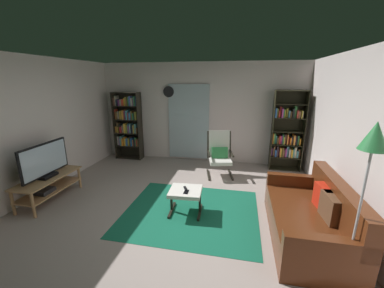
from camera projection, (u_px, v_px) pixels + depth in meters
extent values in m
plane|color=#A7968F|center=(169.00, 215.00, 3.89)|extent=(7.02, 7.02, 0.00)
cube|color=silver|center=(200.00, 113.00, 6.29)|extent=(5.60, 0.06, 2.60)
cube|color=silver|center=(17.00, 131.00, 4.08)|extent=(0.06, 6.00, 2.60)
cube|color=silver|center=(369.00, 150.00, 3.02)|extent=(0.06, 6.00, 2.60)
cube|color=silver|center=(189.00, 122.00, 6.35)|extent=(1.10, 0.01, 2.00)
cube|color=#16664A|center=(191.00, 212.00, 4.00)|extent=(2.21, 1.91, 0.01)
cube|color=tan|center=(48.00, 177.00, 4.29)|extent=(0.49, 1.23, 0.02)
cube|color=tan|center=(50.00, 189.00, 4.35)|extent=(0.45, 1.17, 0.02)
cylinder|color=tan|center=(33.00, 206.00, 3.78)|extent=(0.05, 0.05, 0.43)
cylinder|color=tan|center=(79.00, 178.00, 4.85)|extent=(0.05, 0.05, 0.43)
cylinder|color=tan|center=(13.00, 203.00, 3.85)|extent=(0.05, 0.05, 0.43)
cylinder|color=tan|center=(63.00, 176.00, 4.92)|extent=(0.05, 0.05, 0.43)
cube|color=#28282D|center=(43.00, 191.00, 4.20)|extent=(0.30, 0.28, 0.07)
cube|color=black|center=(48.00, 176.00, 4.28)|extent=(0.20, 0.32, 0.05)
cube|color=black|center=(45.00, 159.00, 4.20)|extent=(0.04, 1.03, 0.58)
cube|color=silver|center=(46.00, 159.00, 4.19)|extent=(0.01, 0.97, 0.52)
cube|color=black|center=(116.00, 126.00, 6.56)|extent=(0.02, 0.30, 1.84)
cube|color=black|center=(140.00, 127.00, 6.42)|extent=(0.02, 0.30, 1.84)
cube|color=black|center=(130.00, 125.00, 6.62)|extent=(0.74, 0.02, 1.84)
cube|color=black|center=(130.00, 157.00, 6.73)|extent=(0.70, 0.28, 0.02)
cube|color=black|center=(129.00, 145.00, 6.64)|extent=(0.70, 0.28, 0.02)
cube|color=black|center=(128.00, 133.00, 6.54)|extent=(0.70, 0.28, 0.02)
cube|color=black|center=(127.00, 120.00, 6.44)|extent=(0.70, 0.28, 0.02)
cube|color=black|center=(126.00, 106.00, 6.34)|extent=(0.70, 0.28, 0.02)
cube|color=black|center=(125.00, 93.00, 6.25)|extent=(0.70, 0.28, 0.02)
cube|color=beige|center=(119.00, 141.00, 6.66)|extent=(0.04, 0.10, 0.24)
cube|color=#9F3795|center=(121.00, 141.00, 6.68)|extent=(0.04, 0.14, 0.20)
cube|color=teal|center=(122.00, 140.00, 6.64)|extent=(0.03, 0.21, 0.26)
cube|color=teal|center=(123.00, 140.00, 6.64)|extent=(0.03, 0.22, 0.27)
cube|color=orange|center=(124.00, 142.00, 6.62)|extent=(0.04, 0.22, 0.20)
cube|color=orange|center=(125.00, 141.00, 6.61)|extent=(0.03, 0.14, 0.24)
cube|color=gold|center=(127.00, 142.00, 6.62)|extent=(0.03, 0.20, 0.20)
cube|color=#2F60AB|center=(128.00, 142.00, 6.60)|extent=(0.04, 0.19, 0.21)
cube|color=olive|center=(129.00, 142.00, 6.59)|extent=(0.04, 0.13, 0.21)
cube|color=#2C2228|center=(131.00, 141.00, 6.59)|extent=(0.04, 0.14, 0.26)
cube|color=#2664B5|center=(133.00, 142.00, 6.59)|extent=(0.03, 0.23, 0.22)
cube|color=orange|center=(134.00, 143.00, 6.60)|extent=(0.04, 0.19, 0.17)
cube|color=black|center=(135.00, 142.00, 6.57)|extent=(0.03, 0.21, 0.19)
cube|color=#3A7F3F|center=(136.00, 142.00, 6.54)|extent=(0.03, 0.12, 0.24)
cube|color=red|center=(138.00, 142.00, 6.56)|extent=(0.02, 0.20, 0.19)
cube|color=brown|center=(139.00, 142.00, 6.56)|extent=(0.03, 0.24, 0.21)
cube|color=gold|center=(117.00, 129.00, 6.56)|extent=(0.02, 0.16, 0.17)
cube|color=brown|center=(119.00, 127.00, 6.57)|extent=(0.02, 0.18, 0.26)
cube|color=#A98D31|center=(119.00, 129.00, 6.55)|extent=(0.03, 0.21, 0.15)
cube|color=black|center=(121.00, 128.00, 6.57)|extent=(0.04, 0.18, 0.24)
cube|color=red|center=(122.00, 129.00, 6.54)|extent=(0.02, 0.24, 0.17)
cube|color=beige|center=(123.00, 129.00, 6.52)|extent=(0.02, 0.10, 0.20)
cube|color=beige|center=(125.00, 128.00, 6.52)|extent=(0.04, 0.11, 0.24)
cube|color=gold|center=(126.00, 128.00, 6.49)|extent=(0.03, 0.21, 0.26)
cube|color=#A19937|center=(128.00, 129.00, 6.52)|extent=(0.03, 0.24, 0.21)
cube|color=teal|center=(129.00, 128.00, 6.50)|extent=(0.02, 0.16, 0.25)
cube|color=#9E4491|center=(130.00, 129.00, 6.49)|extent=(0.02, 0.16, 0.19)
cube|color=#588F9C|center=(131.00, 128.00, 6.49)|extent=(0.04, 0.20, 0.26)
cube|color=#251D2A|center=(133.00, 130.00, 6.50)|extent=(0.02, 0.23, 0.16)
cube|color=#1F2035|center=(134.00, 129.00, 6.49)|extent=(0.02, 0.22, 0.19)
cube|color=#A48B35|center=(135.00, 129.00, 6.45)|extent=(0.04, 0.21, 0.23)
cube|color=teal|center=(137.00, 128.00, 6.46)|extent=(0.04, 0.23, 0.26)
cube|color=brown|center=(138.00, 130.00, 6.44)|extent=(0.03, 0.22, 0.16)
cube|color=red|center=(116.00, 114.00, 6.47)|extent=(0.03, 0.13, 0.26)
cube|color=brown|center=(118.00, 115.00, 6.48)|extent=(0.03, 0.24, 0.20)
cube|color=beige|center=(119.00, 115.00, 6.45)|extent=(0.03, 0.11, 0.21)
cube|color=brown|center=(120.00, 116.00, 6.45)|extent=(0.03, 0.15, 0.18)
cube|color=#A48B31|center=(122.00, 115.00, 6.45)|extent=(0.03, 0.21, 0.23)
cube|color=#9D9436|center=(123.00, 115.00, 6.45)|extent=(0.02, 0.19, 0.25)
cube|color=orange|center=(124.00, 115.00, 6.43)|extent=(0.04, 0.24, 0.25)
cube|color=#974286|center=(126.00, 115.00, 6.43)|extent=(0.03, 0.17, 0.23)
cube|color=#2E1A30|center=(127.00, 115.00, 6.39)|extent=(0.04, 0.15, 0.25)
cube|color=teal|center=(128.00, 115.00, 6.38)|extent=(0.02, 0.24, 0.25)
cube|color=#D83939|center=(129.00, 116.00, 6.38)|extent=(0.04, 0.14, 0.19)
cube|color=#3468A8|center=(131.00, 116.00, 6.37)|extent=(0.03, 0.24, 0.20)
cube|color=brown|center=(132.00, 115.00, 6.36)|extent=(0.03, 0.14, 0.24)
cube|color=#328552|center=(134.00, 116.00, 6.39)|extent=(0.03, 0.22, 0.18)
cube|color=#262525|center=(135.00, 116.00, 6.38)|extent=(0.03, 0.17, 0.21)
cube|color=olive|center=(137.00, 116.00, 6.34)|extent=(0.04, 0.19, 0.22)
cube|color=brown|center=(115.00, 102.00, 6.36)|extent=(0.02, 0.16, 0.21)
cube|color=brown|center=(116.00, 101.00, 6.38)|extent=(0.02, 0.19, 0.26)
cube|color=beige|center=(117.00, 101.00, 6.38)|extent=(0.02, 0.20, 0.26)
cube|color=black|center=(118.00, 102.00, 6.37)|extent=(0.04, 0.23, 0.17)
cube|color=#8D3F8F|center=(120.00, 103.00, 6.36)|extent=(0.02, 0.17, 0.15)
cube|color=beige|center=(121.00, 102.00, 6.34)|extent=(0.03, 0.11, 0.17)
cube|color=beige|center=(122.00, 103.00, 6.34)|extent=(0.02, 0.14, 0.15)
cube|color=red|center=(124.00, 102.00, 6.33)|extent=(0.04, 0.21, 0.18)
cube|color=gold|center=(125.00, 102.00, 6.32)|extent=(0.02, 0.16, 0.21)
cube|color=#A38D34|center=(126.00, 101.00, 6.31)|extent=(0.03, 0.15, 0.24)
cube|color=brown|center=(128.00, 102.00, 6.30)|extent=(0.03, 0.20, 0.22)
cube|color=#30853B|center=(129.00, 101.00, 6.28)|extent=(0.03, 0.12, 0.24)
cube|color=#3E55AB|center=(131.00, 101.00, 6.28)|extent=(0.04, 0.17, 0.26)
cube|color=beige|center=(133.00, 102.00, 6.29)|extent=(0.04, 0.21, 0.21)
cube|color=#9C4889|center=(134.00, 102.00, 6.25)|extent=(0.03, 0.10, 0.20)
cube|color=#398151|center=(135.00, 101.00, 6.24)|extent=(0.04, 0.17, 0.26)
cube|color=#2F65A3|center=(136.00, 101.00, 6.24)|extent=(0.03, 0.11, 0.24)
cube|color=black|center=(272.00, 131.00, 5.72)|extent=(0.02, 0.30, 1.93)
cube|color=black|center=(303.00, 132.00, 5.58)|extent=(0.02, 0.30, 1.93)
cube|color=black|center=(287.00, 130.00, 5.78)|extent=(0.73, 0.02, 1.93)
cube|color=black|center=(283.00, 168.00, 5.90)|extent=(0.69, 0.28, 0.02)
cube|color=black|center=(285.00, 157.00, 5.82)|extent=(0.69, 0.28, 0.02)
cube|color=black|center=(286.00, 144.00, 5.74)|extent=(0.69, 0.28, 0.02)
cube|color=black|center=(288.00, 131.00, 5.65)|extent=(0.69, 0.28, 0.02)
cube|color=black|center=(289.00, 118.00, 5.57)|extent=(0.69, 0.28, 0.02)
cube|color=black|center=(291.00, 104.00, 5.48)|extent=(0.69, 0.28, 0.02)
cube|color=black|center=(292.00, 91.00, 5.40)|extent=(0.69, 0.28, 0.02)
cube|color=#8B4694|center=(272.00, 152.00, 5.87)|extent=(0.03, 0.11, 0.20)
cube|color=brown|center=(274.00, 151.00, 5.83)|extent=(0.04, 0.11, 0.25)
cube|color=#2A5DB2|center=(275.00, 153.00, 5.84)|extent=(0.03, 0.19, 0.17)
cube|color=#2C232A|center=(277.00, 151.00, 5.81)|extent=(0.04, 0.14, 0.26)
cube|color=#8F478A|center=(278.00, 153.00, 5.84)|extent=(0.02, 0.12, 0.17)
cube|color=orange|center=(280.00, 152.00, 5.80)|extent=(0.03, 0.20, 0.24)
cube|color=olive|center=(281.00, 152.00, 5.81)|extent=(0.03, 0.15, 0.22)
cube|color=brown|center=(283.00, 152.00, 5.81)|extent=(0.03, 0.21, 0.24)
cube|color=brown|center=(284.00, 153.00, 5.82)|extent=(0.02, 0.18, 0.17)
cube|color=#9B3686|center=(285.00, 152.00, 5.78)|extent=(0.03, 0.15, 0.21)
cube|color=teal|center=(287.00, 151.00, 5.78)|extent=(0.04, 0.11, 0.26)
cube|color=beige|center=(289.00, 152.00, 5.78)|extent=(0.03, 0.21, 0.21)
cube|color=gold|center=(291.00, 153.00, 5.76)|extent=(0.04, 0.22, 0.21)
cube|color=teal|center=(293.00, 152.00, 5.77)|extent=(0.03, 0.20, 0.22)
cube|color=beige|center=(295.00, 152.00, 5.73)|extent=(0.04, 0.14, 0.26)
cube|color=teal|center=(297.00, 154.00, 5.74)|extent=(0.04, 0.17, 0.17)
cube|color=brown|center=(299.00, 153.00, 5.74)|extent=(0.03, 0.14, 0.21)
cube|color=orange|center=(273.00, 138.00, 5.75)|extent=(0.02, 0.16, 0.25)
cube|color=#448940|center=(274.00, 138.00, 5.76)|extent=(0.04, 0.14, 0.26)
cube|color=teal|center=(276.00, 139.00, 5.77)|extent=(0.03, 0.13, 0.19)
cube|color=brown|center=(278.00, 140.00, 5.75)|extent=(0.03, 0.15, 0.16)
cube|color=red|center=(279.00, 139.00, 5.76)|extent=(0.04, 0.18, 0.19)
cube|color=#9D3687|center=(281.00, 140.00, 5.74)|extent=(0.03, 0.15, 0.20)
cube|color=#337B45|center=(283.00, 139.00, 5.71)|extent=(0.02, 0.17, 0.24)
cube|color=gold|center=(284.00, 140.00, 5.74)|extent=(0.03, 0.22, 0.18)
cube|color=brown|center=(285.00, 139.00, 5.73)|extent=(0.03, 0.15, 0.24)
cube|color=orange|center=(287.00, 139.00, 5.69)|extent=(0.02, 0.20, 0.24)
cube|color=red|center=(288.00, 140.00, 5.71)|extent=(0.03, 0.10, 0.18)
cube|color=orange|center=(290.00, 141.00, 5.71)|extent=(0.03, 0.20, 0.17)
cube|color=#305CAA|center=(292.00, 140.00, 5.69)|extent=(0.03, 0.10, 0.19)
cube|color=orange|center=(294.00, 139.00, 5.67)|extent=(0.04, 0.23, 0.24)
cube|color=black|center=(296.00, 140.00, 5.67)|extent=(0.03, 0.17, 0.21)
cube|color=#3A904F|center=(298.00, 140.00, 5.64)|extent=(0.03, 0.10, 0.22)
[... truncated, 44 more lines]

